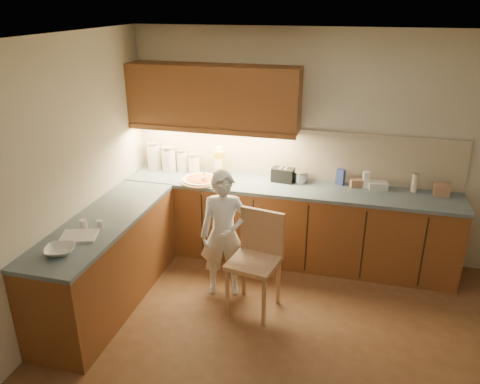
{
  "coord_description": "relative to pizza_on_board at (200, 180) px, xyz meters",
  "views": [
    {
      "loc": [
        0.34,
        -3.15,
        2.87
      ],
      "look_at": [
        -0.8,
        1.2,
        1.0
      ],
      "focal_mm": 35.0,
      "sensor_mm": 36.0,
      "label": 1
    }
  ],
  "objects": [
    {
      "name": "card_box_a",
      "position": [
        1.73,
        0.29,
        0.03
      ],
      "size": [
        0.15,
        0.13,
        0.09
      ],
      "primitive_type": "cube",
      "rotation": [
        0.0,
        0.0,
        0.31
      ],
      "color": "#AA7D5B",
      "rests_on": "l_counter"
    },
    {
      "name": "backsplash",
      "position": [
        0.99,
        0.41,
        0.27
      ],
      "size": [
        3.75,
        0.02,
        0.58
      ],
      "primitive_type": "cube",
      "color": "#BDAF92",
      "rests_on": "l_counter"
    },
    {
      "name": "oil_jug",
      "position": [
        0.15,
        0.28,
        0.14
      ],
      "size": [
        0.13,
        0.11,
        0.34
      ],
      "rotation": [
        0.0,
        0.0,
        0.22
      ],
      "color": "gold",
      "rests_on": "l_counter"
    },
    {
      "name": "dough_cloth",
      "position": [
        -0.59,
        -1.55,
        -0.01
      ],
      "size": [
        0.36,
        0.32,
        0.02
      ],
      "primitive_type": "cube",
      "rotation": [
        0.0,
        0.0,
        0.31
      ],
      "color": "silver",
      "rests_on": "l_counter"
    },
    {
      "name": "child",
      "position": [
        0.49,
        -0.72,
        -0.27
      ],
      "size": [
        0.55,
        0.43,
        1.33
      ],
      "primitive_type": "imported",
      "rotation": [
        0.0,
        0.0,
        0.25
      ],
      "color": "white",
      "rests_on": "ground"
    },
    {
      "name": "spice_jar_b",
      "position": [
        -0.51,
        -1.34,
        0.02
      ],
      "size": [
        0.07,
        0.07,
        0.08
      ],
      "primitive_type": "cylinder",
      "rotation": [
        0.0,
        0.0,
        0.24
      ],
      "color": "silver",
      "rests_on": "l_counter"
    },
    {
      "name": "toaster",
      "position": [
        0.91,
        0.25,
        0.06
      ],
      "size": [
        0.26,
        0.17,
        0.16
      ],
      "rotation": [
        0.0,
        0.0,
        -0.1
      ],
      "color": "black",
      "rests_on": "l_counter"
    },
    {
      "name": "white_bottle",
      "position": [
        1.83,
        0.29,
        0.07
      ],
      "size": [
        0.07,
        0.07,
        0.18
      ],
      "primitive_type": "cube",
      "rotation": [
        0.0,
        0.0,
        0.2
      ],
      "color": "white",
      "rests_on": "l_counter"
    },
    {
      "name": "canister_d",
      "position": [
        -0.17,
        0.28,
        0.1
      ],
      "size": [
        0.14,
        0.14,
        0.23
      ],
      "rotation": [
        0.0,
        0.0,
        0.14
      ],
      "color": "white",
      "rests_on": "l_counter"
    },
    {
      "name": "blue_box",
      "position": [
        1.56,
        0.32,
        0.07
      ],
      "size": [
        0.11,
        0.09,
        0.18
      ],
      "primitive_type": "cube",
      "rotation": [
        0.0,
        0.0,
        -0.38
      ],
      "color": "#314393",
      "rests_on": "l_counter"
    },
    {
      "name": "canister_c",
      "position": [
        -0.34,
        0.3,
        0.11
      ],
      "size": [
        0.14,
        0.14,
        0.27
      ],
      "rotation": [
        0.0,
        0.0,
        -0.3
      ],
      "color": "white",
      "rests_on": "l_counter"
    },
    {
      "name": "card_box_b",
      "position": [
        2.62,
        0.28,
        0.04
      ],
      "size": [
        0.17,
        0.13,
        0.13
      ],
      "primitive_type": "cube",
      "rotation": [
        0.0,
        0.0,
        -0.05
      ],
      "color": "#A27757",
      "rests_on": "l_counter"
    },
    {
      "name": "wooden_chair",
      "position": [
        0.86,
        -0.86,
        -0.36
      ],
      "size": [
        0.52,
        0.52,
        1.0
      ],
      "rotation": [
        0.0,
        0.0,
        -0.18
      ],
      "color": "tan",
      "rests_on": "ground"
    },
    {
      "name": "mixing_bowl",
      "position": [
        -0.58,
        -1.84,
        0.01
      ],
      "size": [
        0.32,
        0.32,
        0.06
      ],
      "primitive_type": "imported",
      "rotation": [
        0.0,
        0.0,
        0.39
      ],
      "color": "silver",
      "rests_on": "l_counter"
    },
    {
      "name": "canister_b",
      "position": [
        -0.48,
        0.25,
        0.14
      ],
      "size": [
        0.18,
        0.18,
        0.31
      ],
      "rotation": [
        0.0,
        0.0,
        0.36
      ],
      "color": "silver",
      "rests_on": "l_counter"
    },
    {
      "name": "room",
      "position": [
        1.37,
        -1.57,
        0.74
      ],
      "size": [
        4.54,
        4.5,
        2.62
      ],
      "color": "brown",
      "rests_on": "ground"
    },
    {
      "name": "spice_jar_a",
      "position": [
        -0.64,
        -1.39,
        0.02
      ],
      "size": [
        0.07,
        0.07,
        0.09
      ],
      "primitive_type": "cylinder",
      "rotation": [
        0.0,
        0.0,
        0.11
      ],
      "color": "white",
      "rests_on": "l_counter"
    },
    {
      "name": "canister_a",
      "position": [
        -0.69,
        0.28,
        0.15
      ],
      "size": [
        0.17,
        0.17,
        0.34
      ],
      "rotation": [
        0.0,
        0.0,
        0.38
      ],
      "color": "silver",
      "rests_on": "l_counter"
    },
    {
      "name": "l_counter",
      "position": [
        0.44,
        -0.32,
        -0.48
      ],
      "size": [
        3.77,
        2.62,
        0.92
      ],
      "color": "brown",
      "rests_on": "ground"
    },
    {
      "name": "tall_jar",
      "position": [
        2.34,
        0.31,
        0.09
      ],
      "size": [
        0.07,
        0.07,
        0.21
      ],
      "rotation": [
        0.0,
        0.0,
        -0.18
      ],
      "color": "silver",
      "rests_on": "l_counter"
    },
    {
      "name": "flat_pack",
      "position": [
        1.97,
        0.29,
        0.02
      ],
      "size": [
        0.22,
        0.17,
        0.08
      ],
      "primitive_type": "cube",
      "rotation": [
        0.0,
        0.0,
        0.12
      ],
      "color": "silver",
      "rests_on": "l_counter"
    },
    {
      "name": "pizza_on_board",
      "position": [
        0.0,
        0.0,
        0.0
      ],
      "size": [
        0.46,
        0.46,
        0.19
      ],
      "rotation": [
        0.0,
        0.0,
        0.27
      ],
      "color": "tan",
      "rests_on": "l_counter"
    },
    {
      "name": "upper_cabinets",
      "position": [
        0.09,
        0.25,
        0.91
      ],
      "size": [
        1.95,
        0.36,
        0.73
      ],
      "color": "brown",
      "rests_on": "ground"
    },
    {
      "name": "steel_pot",
      "position": [
        1.11,
        0.28,
        0.05
      ],
      "size": [
        0.18,
        0.18,
        0.14
      ],
      "color": "#A0A1A5",
      "rests_on": "l_counter"
    }
  ]
}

